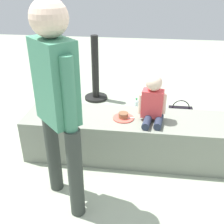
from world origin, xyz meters
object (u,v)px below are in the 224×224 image
child_seated (153,101)px  water_bottle_near_gift (136,106)px  adult_standing (57,95)px  water_bottle_far_side (157,107)px  cake_plate (123,117)px  handbag_black_leather (180,114)px  gift_bag (77,115)px

child_seated → water_bottle_near_gift: 1.24m
adult_standing → water_bottle_far_side: adult_standing is taller
adult_standing → water_bottle_near_gift: 2.08m
cake_plate → handbag_black_leather: bearing=51.6°
water_bottle_far_side → handbag_black_leather: bearing=-35.7°
cake_plate → handbag_black_leather: 1.19m
water_bottle_near_gift → handbag_black_leather: bearing=-18.3°
child_seated → gift_bag: 1.28m
cake_plate → water_bottle_near_gift: (0.09, 1.08, -0.39)m
water_bottle_far_side → handbag_black_leather: (0.31, -0.22, 0.03)m
water_bottle_far_side → water_bottle_near_gift: bearing=-175.8°
gift_bag → water_bottle_far_side: gift_bag is taller
cake_plate → water_bottle_near_gift: cake_plate is taller
cake_plate → water_bottle_far_side: (0.39, 1.10, -0.41)m
child_seated → water_bottle_near_gift: (-0.20, 1.08, -0.58)m
child_seated → cake_plate: (-0.29, -0.00, -0.19)m
child_seated → handbag_black_leather: child_seated is taller
cake_plate → adult_standing: bearing=-121.2°
gift_bag → water_bottle_near_gift: gift_bag is taller
child_seated → gift_bag: size_ratio=1.61×
gift_bag → handbag_black_leather: 1.40m
water_bottle_near_gift → water_bottle_far_side: (0.30, 0.02, -0.02)m
adult_standing → gift_bag: 1.64m
adult_standing → handbag_black_leather: bearing=54.6°
adult_standing → water_bottle_far_side: size_ratio=9.41×
gift_bag → water_bottle_near_gift: bearing=29.8°
child_seated → water_bottle_far_side: size_ratio=2.69×
handbag_black_leather → water_bottle_near_gift: bearing=161.7°
water_bottle_near_gift → gift_bag: bearing=-150.2°
gift_bag → handbag_black_leather: handbag_black_leather is taller
child_seated → water_bottle_far_side: child_seated is taller
child_seated → adult_standing: adult_standing is taller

